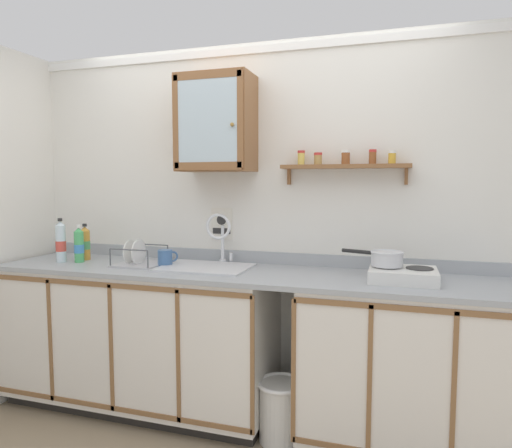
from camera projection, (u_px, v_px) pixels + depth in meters
back_wall at (255, 225)px, 3.11m from camera, size 3.85×0.07×2.42m
lower_cabinet_run at (140, 337)px, 3.07m from camera, size 1.83×0.63×0.94m
lower_cabinet_run_right at (409, 368)px, 2.56m from camera, size 1.21×0.63×0.94m
countertop at (238, 273)px, 2.82m from camera, size 3.21×0.66×0.03m
backsplash at (253, 257)px, 3.10m from camera, size 3.21×0.02×0.08m
sink at (207, 272)px, 2.92m from camera, size 0.56×0.45×0.48m
hot_plate_stove at (403, 275)px, 2.52m from camera, size 0.36×0.31×0.08m
saucepan at (386, 258)px, 2.56m from camera, size 0.35×0.18×0.08m
bottle_soda_green_0 at (79, 246)px, 3.11m from camera, size 0.07×0.07×0.26m
bottle_water_clear_1 at (61, 242)px, 3.12m from camera, size 0.07×0.07×0.30m
bottle_juice_amber_2 at (85, 243)px, 3.22m from camera, size 0.07×0.07×0.26m
dish_rack at (138, 260)px, 3.01m from camera, size 0.30×0.28×0.17m
mug at (166, 258)px, 2.98m from camera, size 0.11×0.12×0.11m
wall_cabinet at (216, 124)px, 2.95m from camera, size 0.48×0.32×0.62m
spice_shelf at (344, 165)px, 2.81m from camera, size 0.79×0.14×0.21m
warning_sign at (222, 224)px, 3.15m from camera, size 0.15×0.01×0.22m
trash_bin at (281, 409)px, 2.67m from camera, size 0.28×0.28×0.36m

